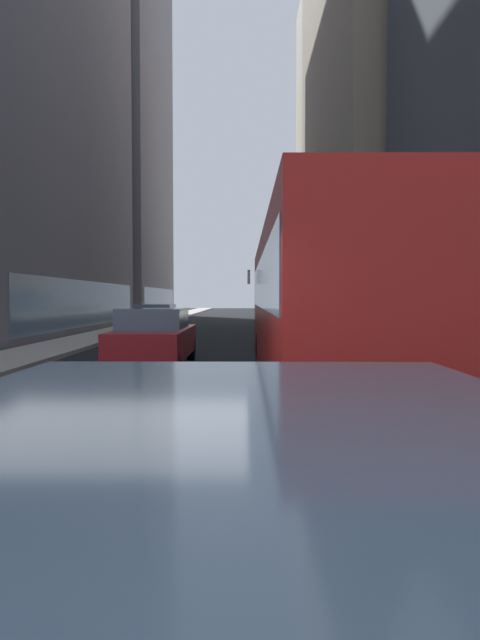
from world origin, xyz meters
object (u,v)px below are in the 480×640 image
transit_bus (328,304)px  car_silver_sedan (284,325)px  car_red_coupe (155,338)px  car_black_suv (156,322)px  dalmatian_dog (205,453)px

transit_bus → car_silver_sedan: 11.22m
car_red_coupe → transit_bus: bearing=-45.7°
transit_bus → car_black_suv: bearing=112.2°
dalmatian_dog → transit_bus: bearing=70.2°
car_red_coupe → car_black_suv: bearing=99.4°
transit_bus → car_black_suv: size_ratio=2.47×
car_black_suv → car_red_coupe: same height
dalmatian_dog → car_silver_sedan: bearing=83.3°
transit_bus → car_red_coupe: transit_bus is taller
car_black_suv → car_silver_sedan: 6.16m
dalmatian_dog → car_red_coupe: bearing=102.3°
transit_bus → car_silver_sedan: (0.00, 11.18, -0.96)m
car_black_suv → dalmatian_dog: 19.47m
car_silver_sedan → car_red_coupe: bearing=-119.5°
car_black_suv → car_red_coupe: bearing=-80.6°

